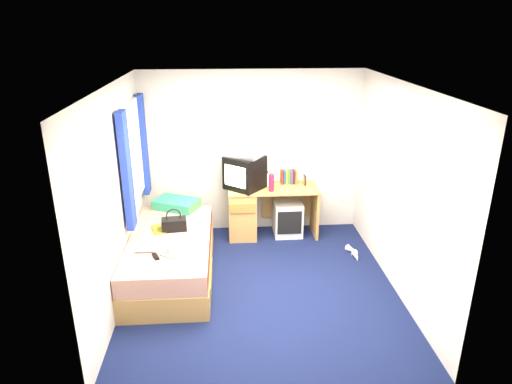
{
  "coord_description": "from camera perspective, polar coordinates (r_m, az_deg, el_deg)",
  "views": [
    {
      "loc": [
        -0.39,
        -4.76,
        3.03
      ],
      "look_at": [
        -0.01,
        0.7,
        0.96
      ],
      "focal_mm": 32.0,
      "sensor_mm": 36.0,
      "label": 1
    }
  ],
  "objects": [
    {
      "name": "window_assembly",
      "position": [
        6.0,
        -14.98,
        4.4
      ],
      "size": [
        0.11,
        1.42,
        1.4
      ],
      "color": "silver",
      "rests_on": "room_shell"
    },
    {
      "name": "colour_swatch_fan",
      "position": [
        5.26,
        -10.92,
        -7.87
      ],
      "size": [
        0.22,
        0.17,
        0.01
      ],
      "primitive_type": "cube",
      "rotation": [
        0.0,
        0.0,
        -0.59
      ],
      "color": "gold",
      "rests_on": "bed"
    },
    {
      "name": "water_bottle",
      "position": [
        5.4,
        -13.75,
        -6.98
      ],
      "size": [
        0.2,
        0.07,
        0.07
      ],
      "primitive_type": "cylinder",
      "rotation": [
        0.0,
        1.57,
        0.0
      ],
      "color": "silver",
      "rests_on": "bed"
    },
    {
      "name": "bed",
      "position": [
        5.84,
        -10.56,
        -7.89
      ],
      "size": [
        1.01,
        2.0,
        0.54
      ],
      "color": "tan",
      "rests_on": "ground"
    },
    {
      "name": "room_shell",
      "position": [
        5.03,
        0.68,
        2.41
      ],
      "size": [
        3.4,
        3.4,
        3.4
      ],
      "color": "white",
      "rests_on": "ground"
    },
    {
      "name": "pink_water_bottle",
      "position": [
        6.44,
        1.95,
        1.09
      ],
      "size": [
        0.09,
        0.09,
        0.23
      ],
      "primitive_type": "cylinder",
      "rotation": [
        0.0,
        0.0,
        0.17
      ],
      "color": "#C21B40",
      "rests_on": "desk"
    },
    {
      "name": "magazine",
      "position": [
        5.92,
        -11.79,
        -4.54
      ],
      "size": [
        0.28,
        0.33,
        0.01
      ],
      "primitive_type": "cube",
      "rotation": [
        0.0,
        0.0,
        0.3
      ],
      "color": "#FFFE1C",
      "rests_on": "bed"
    },
    {
      "name": "storage_cube",
      "position": [
        6.83,
        3.97,
        -3.29
      ],
      "size": [
        0.42,
        0.42,
        0.51
      ],
      "primitive_type": "cube",
      "rotation": [
        0.0,
        0.0,
        0.02
      ],
      "color": "silver",
      "rests_on": "ground"
    },
    {
      "name": "picture_frame",
      "position": [
        6.76,
        6.1,
        1.51
      ],
      "size": [
        0.02,
        0.12,
        0.14
      ],
      "primitive_type": "cube",
      "rotation": [
        0.0,
        0.0,
        0.03
      ],
      "color": "black",
      "rests_on": "desk"
    },
    {
      "name": "towel",
      "position": [
        5.36,
        -9.03,
        -6.63
      ],
      "size": [
        0.31,
        0.27,
        0.1
      ],
      "primitive_type": "cube",
      "rotation": [
        0.0,
        0.0,
        -0.06
      ],
      "color": "silver",
      "rests_on": "bed"
    },
    {
      "name": "pillow",
      "position": [
        6.52,
        -9.89,
        -1.46
      ],
      "size": [
        0.69,
        0.59,
        0.13
      ],
      "primitive_type": "cube",
      "rotation": [
        0.0,
        0.0,
        -0.43
      ],
      "color": "teal",
      "rests_on": "bed"
    },
    {
      "name": "ground",
      "position": [
        5.65,
        0.61,
        -11.7
      ],
      "size": [
        3.4,
        3.4,
        0.0
      ],
      "primitive_type": "plane",
      "color": "#0C1438",
      "rests_on": "ground"
    },
    {
      "name": "book_row",
      "position": [
        6.78,
        4.13,
        1.91
      ],
      "size": [
        0.24,
        0.13,
        0.2
      ],
      "color": "maroon",
      "rests_on": "desk"
    },
    {
      "name": "vcr",
      "position": [
        6.45,
        -1.43,
        4.85
      ],
      "size": [
        0.57,
        0.53,
        0.09
      ],
      "primitive_type": "cube",
      "rotation": [
        0.0,
        0.0,
        -0.56
      ],
      "color": "silver",
      "rests_on": "crt_tv"
    },
    {
      "name": "crt_tv",
      "position": [
        6.53,
        -1.43,
        2.47
      ],
      "size": [
        0.65,
        0.64,
        0.47
      ],
      "rotation": [
        0.0,
        0.0,
        -0.7
      ],
      "color": "black",
      "rests_on": "desk"
    },
    {
      "name": "handbag",
      "position": [
        5.85,
        -10.21,
        -3.93
      ],
      "size": [
        0.33,
        0.21,
        0.29
      ],
      "rotation": [
        0.0,
        0.0,
        0.13
      ],
      "color": "black",
      "rests_on": "bed"
    },
    {
      "name": "aerosol_can",
      "position": [
        6.66,
        1.38,
        1.58
      ],
      "size": [
        0.07,
        0.07,
        0.2
      ],
      "primitive_type": "cylinder",
      "rotation": [
        0.0,
        0.0,
        -0.21
      ],
      "color": "silver",
      "rests_on": "desk"
    },
    {
      "name": "white_heels",
      "position": [
        6.43,
        12.2,
        -7.49
      ],
      "size": [
        0.19,
        0.39,
        0.09
      ],
      "color": "white",
      "rests_on": "ground"
    },
    {
      "name": "remote_control",
      "position": [
        5.28,
        -12.44,
        -7.87
      ],
      "size": [
        0.11,
        0.17,
        0.02
      ],
      "primitive_type": "cube",
      "rotation": [
        0.0,
        0.0,
        0.39
      ],
      "color": "black",
      "rests_on": "bed"
    },
    {
      "name": "desk",
      "position": [
        6.74,
        -0.25,
        -2.21
      ],
      "size": [
        1.3,
        0.55,
        0.75
      ],
      "color": "tan",
      "rests_on": "ground"
    }
  ]
}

